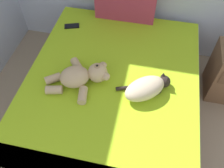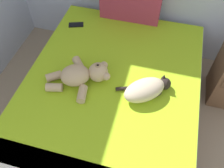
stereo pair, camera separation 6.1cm
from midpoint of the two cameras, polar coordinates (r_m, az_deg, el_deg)
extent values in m
cube|color=brown|center=(2.26, -1.08, -5.47)|extent=(1.49, 1.97, 0.31)
cube|color=white|center=(2.05, -1.18, -1.78)|extent=(1.45, 1.91, 0.19)
cube|color=#9EC61E|center=(2.01, -0.85, 1.28)|extent=(1.43, 1.77, 0.02)
ellipsoid|color=#C6B293|center=(1.85, 6.91, -1.10)|extent=(0.38, 0.36, 0.15)
sphere|color=black|center=(1.95, 11.54, 0.58)|extent=(0.10, 0.10, 0.10)
cone|color=black|center=(1.92, 11.34, 2.21)|extent=(0.04, 0.04, 0.04)
cone|color=black|center=(1.90, 12.28, 1.08)|extent=(0.04, 0.04, 0.04)
cylinder|color=black|center=(1.92, 2.40, -0.96)|extent=(0.16, 0.09, 0.03)
ellipsoid|color=black|center=(1.91, 9.72, -1.79)|extent=(0.11, 0.11, 0.04)
ellipsoid|color=tan|center=(1.93, -9.84, 1.70)|extent=(0.30, 0.28, 0.16)
sphere|color=tan|center=(1.94, -4.37, 2.68)|extent=(0.16, 0.16, 0.16)
sphere|color=#9E7F58|center=(1.89, -4.47, 3.76)|extent=(0.06, 0.06, 0.06)
sphere|color=black|center=(1.87, -4.52, 4.32)|extent=(0.02, 0.02, 0.02)
sphere|color=tan|center=(1.97, -3.08, 4.42)|extent=(0.06, 0.06, 0.06)
sphere|color=tan|center=(1.90, -2.37, 1.77)|extent=(0.06, 0.06, 0.06)
cylinder|color=tan|center=(2.07, -9.22, 4.39)|extent=(0.14, 0.15, 0.07)
cylinder|color=tan|center=(2.02, -14.81, 1.21)|extent=(0.14, 0.13, 0.07)
cylinder|color=tan|center=(1.87, -7.99, -2.71)|extent=(0.09, 0.15, 0.07)
cylinder|color=tan|center=(1.94, -14.59, -1.39)|extent=(0.14, 0.10, 0.07)
cube|color=black|center=(2.52, -10.32, 13.52)|extent=(0.16, 0.12, 0.01)
cube|color=black|center=(2.52, -10.34, 13.61)|extent=(0.14, 0.10, 0.00)
camera|label=1|loc=(0.03, -90.92, -1.19)|focal=38.12mm
camera|label=2|loc=(0.03, 89.08, 1.19)|focal=38.12mm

